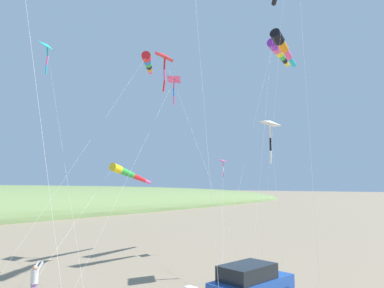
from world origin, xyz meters
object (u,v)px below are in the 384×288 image
object	(u,v)px
kite_windsock_blue_topmost	(282,45)
kite_delta_green_low_center	(270,124)
person_child_grey_jacket	(35,279)
kite_delta_long_streamer_left	(174,80)
kite_delta_teal_far_right	(223,162)
kite_windsock_long_streamer_right	(148,62)
parked_car	(251,284)
kite_delta_magenta_far_left	(48,47)
kite_windsock_black_fish_shape	(127,173)
kite_windsock_purple_drifting	(278,51)
kite_delta_striped_overhead	(165,57)

from	to	relation	value
kite_windsock_blue_topmost	kite_delta_green_low_center	distance (m)	9.32
person_child_grey_jacket	kite_windsock_blue_topmost	world-z (taller)	kite_windsock_blue_topmost
kite_delta_long_streamer_left	kite_delta_teal_far_right	world-z (taller)	kite_delta_long_streamer_left
kite_delta_teal_far_right	kite_windsock_long_streamer_right	xyz separation A→B (m)	(5.90, 3.12, 9.01)
parked_car	kite_delta_magenta_far_left	xyz separation A→B (m)	(20.10, 0.24, 16.65)
kite_windsock_black_fish_shape	kite_delta_long_streamer_left	bearing A→B (deg)	-142.81
parked_car	kite_windsock_purple_drifting	distance (m)	22.12
parked_car	kite_delta_teal_far_right	distance (m)	13.53
person_child_grey_jacket	kite_windsock_purple_drifting	size ratio (longest dim) A/B	0.10
kite_windsock_purple_drifting	kite_delta_green_low_center	xyz separation A→B (m)	(-3.49, 8.52, -8.24)
kite_delta_green_low_center	kite_windsock_black_fish_shape	bearing A→B (deg)	7.20
kite_windsock_purple_drifting	parked_car	bearing A→B (deg)	109.99
kite_delta_striped_overhead	kite_delta_green_low_center	xyz separation A→B (m)	(-6.51, -2.91, -5.12)
kite_delta_long_streamer_left	kite_delta_magenta_far_left	size ratio (longest dim) A/B	0.80
kite_delta_green_low_center	person_child_grey_jacket	bearing A→B (deg)	58.68
kite_delta_magenta_far_left	kite_delta_striped_overhead	xyz separation A→B (m)	(-12.09, -2.55, -3.17)
kite_windsock_blue_topmost	kite_delta_teal_far_right	size ratio (longest dim) A/B	1.64
person_child_grey_jacket	kite_windsock_long_streamer_right	distance (m)	20.24
kite_windsock_purple_drifting	kite_delta_teal_far_right	distance (m)	11.57
kite_windsock_black_fish_shape	kite_delta_teal_far_right	world-z (taller)	kite_delta_teal_far_right
person_child_grey_jacket	kite_delta_green_low_center	xyz separation A→B (m)	(-6.89, -11.33, 8.35)
kite_windsock_long_streamer_right	kite_delta_teal_far_right	bearing A→B (deg)	-152.11
kite_delta_long_streamer_left	kite_windsock_long_streamer_right	distance (m)	3.87
person_child_grey_jacket	kite_delta_teal_far_right	world-z (taller)	kite_delta_teal_far_right
kite_windsock_purple_drifting	kite_delta_striped_overhead	bearing A→B (deg)	75.23
kite_windsock_purple_drifting	kite_delta_magenta_far_left	bearing A→B (deg)	42.77
kite_delta_long_streamer_left	kite_delta_striped_overhead	xyz separation A→B (m)	(-2.56, 3.67, 0.26)
kite_delta_long_streamer_left	kite_windsock_long_streamer_right	bearing A→B (deg)	2.61
parked_car	kite_delta_long_streamer_left	xyz separation A→B (m)	(10.57, -5.98, 13.21)
person_child_grey_jacket	kite_windsock_black_fish_shape	distance (m)	12.37
kite_windsock_purple_drifting	kite_delta_magenta_far_left	world-z (taller)	kite_windsock_purple_drifting
kite_windsock_blue_topmost	kite_delta_long_streamer_left	distance (m)	9.15
parked_car	kite_windsock_blue_topmost	world-z (taller)	kite_windsock_blue_topmost
kite_windsock_purple_drifting	kite_windsock_long_streamer_right	world-z (taller)	kite_windsock_purple_drifting
kite_delta_long_streamer_left	kite_delta_magenta_far_left	distance (m)	11.88
kite_windsock_black_fish_shape	kite_windsock_purple_drifting	xyz separation A→B (m)	(-8.60, -10.04, 11.11)
kite_delta_striped_overhead	parked_car	bearing A→B (deg)	163.89
kite_delta_magenta_far_left	kite_windsock_long_streamer_right	size ratio (longest dim) A/B	1.07
kite_windsock_black_fish_shape	kite_delta_long_streamer_left	world-z (taller)	kite_delta_long_streamer_left
parked_car	kite_windsock_black_fish_shape	size ratio (longest dim) A/B	0.29
parked_car	kite_delta_teal_far_right	xyz separation A→B (m)	(7.82, -8.96, 6.44)
kite_windsock_blue_topmost	kite_delta_long_streamer_left	xyz separation A→B (m)	(7.44, 4.70, -2.52)
kite_windsock_blue_topmost	kite_windsock_long_streamer_right	bearing A→B (deg)	24.56
kite_delta_striped_overhead	kite_delta_green_low_center	bearing A→B (deg)	-155.92
kite_delta_long_streamer_left	kite_windsock_long_streamer_right	world-z (taller)	kite_windsock_long_streamer_right
kite_delta_long_streamer_left	kite_delta_teal_far_right	size ratio (longest dim) A/B	1.36
kite_delta_striped_overhead	kite_windsock_long_streamer_right	xyz separation A→B (m)	(5.72, -3.53, 1.98)
kite_windsock_purple_drifting	kite_delta_magenta_far_left	xyz separation A→B (m)	(15.11, 13.97, 0.05)
kite_delta_long_streamer_left	kite_delta_striped_overhead	size ratio (longest dim) A/B	0.98
kite_delta_green_low_center	kite_windsock_long_streamer_right	distance (m)	14.14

